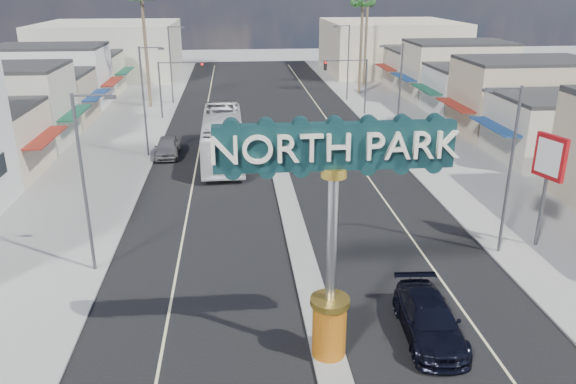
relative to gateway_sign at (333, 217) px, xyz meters
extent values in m
plane|color=gray|center=(0.00, 28.02, -5.93)|extent=(160.00, 160.00, 0.00)
cube|color=black|center=(0.00, 28.02, -5.92)|extent=(20.00, 120.00, 0.01)
cube|color=gray|center=(0.00, 12.02, -5.85)|extent=(1.30, 30.00, 0.16)
cube|color=gray|center=(-14.00, 28.02, -5.87)|extent=(8.00, 120.00, 0.12)
cube|color=gray|center=(14.00, 28.02, -5.87)|extent=(8.00, 120.00, 0.12)
cube|color=beige|center=(-24.00, 41.02, -2.93)|extent=(12.00, 42.00, 6.00)
cube|color=#B7B29E|center=(24.00, 41.02, -2.93)|extent=(12.00, 42.00, 6.00)
cube|color=#B7B29E|center=(-22.00, 73.02, -1.93)|extent=(20.00, 20.00, 8.00)
cube|color=beige|center=(22.00, 73.02, -1.93)|extent=(20.00, 20.00, 8.00)
cylinder|color=#BA5C0E|center=(0.00, 0.02, -4.67)|extent=(1.30, 1.30, 2.20)
cylinder|color=gold|center=(0.00, 0.02, -3.44)|extent=(1.50, 1.50, 0.25)
cylinder|color=#B7B7BC|center=(0.00, 0.02, -0.92)|extent=(0.36, 0.36, 4.80)
cylinder|color=gold|center=(0.00, 0.02, 1.66)|extent=(0.90, 0.90, 0.35)
cube|color=#0E2A2C|center=(0.00, 0.02, 2.58)|extent=(8.20, 0.50, 1.60)
cylinder|color=#47474C|center=(-11.00, 42.02, -2.93)|extent=(0.18, 0.18, 6.00)
cylinder|color=#47474C|center=(-8.50, 42.02, -0.03)|extent=(5.00, 0.12, 0.12)
cube|color=black|center=(-6.50, 42.02, -0.53)|extent=(0.32, 0.32, 1.00)
sphere|color=red|center=(-6.50, 41.84, -0.21)|extent=(0.22, 0.22, 0.22)
cylinder|color=#47474C|center=(11.00, 42.02, -2.93)|extent=(0.18, 0.18, 6.00)
cylinder|color=#47474C|center=(8.50, 42.02, -0.03)|extent=(5.00, 0.12, 0.12)
cube|color=black|center=(6.50, 42.02, -0.53)|extent=(0.32, 0.32, 1.00)
sphere|color=red|center=(6.50, 41.84, -0.21)|extent=(0.22, 0.22, 0.22)
cylinder|color=#47474C|center=(-10.60, 8.02, -1.43)|extent=(0.16, 0.16, 9.00)
cylinder|color=#47474C|center=(-9.70, 8.02, 2.97)|extent=(1.80, 0.10, 0.10)
cube|color=#47474C|center=(-8.90, 8.02, 2.87)|extent=(0.50, 0.22, 0.15)
cylinder|color=#47474C|center=(-10.60, 28.02, -1.43)|extent=(0.16, 0.16, 9.00)
cylinder|color=#47474C|center=(-9.70, 28.02, 2.97)|extent=(1.80, 0.10, 0.10)
cube|color=#47474C|center=(-8.90, 28.02, 2.87)|extent=(0.50, 0.22, 0.15)
cylinder|color=#47474C|center=(-10.60, 50.02, -1.43)|extent=(0.16, 0.16, 9.00)
cylinder|color=#47474C|center=(-9.70, 50.02, 2.97)|extent=(1.80, 0.10, 0.10)
cube|color=#47474C|center=(-8.90, 50.02, 2.87)|extent=(0.50, 0.22, 0.15)
cylinder|color=#47474C|center=(10.60, 8.02, -1.43)|extent=(0.16, 0.16, 9.00)
cylinder|color=#47474C|center=(9.70, 8.02, 2.97)|extent=(1.80, 0.10, 0.10)
cube|color=#47474C|center=(8.90, 8.02, 2.87)|extent=(0.50, 0.22, 0.15)
cylinder|color=#47474C|center=(10.60, 28.02, -1.43)|extent=(0.16, 0.16, 9.00)
cylinder|color=#47474C|center=(9.70, 28.02, 2.97)|extent=(1.80, 0.10, 0.10)
cube|color=#47474C|center=(8.90, 28.02, 2.87)|extent=(0.50, 0.22, 0.15)
cylinder|color=#47474C|center=(10.60, 50.02, -1.43)|extent=(0.16, 0.16, 9.00)
cylinder|color=#47474C|center=(9.70, 50.02, 2.97)|extent=(1.80, 0.10, 0.10)
cube|color=#47474C|center=(8.90, 50.02, 2.87)|extent=(0.50, 0.22, 0.15)
cylinder|color=brown|center=(-13.00, 48.02, 0.07)|extent=(0.36, 0.36, 12.00)
cylinder|color=brown|center=(13.00, 54.02, -0.43)|extent=(0.36, 0.36, 11.00)
cylinder|color=brown|center=(15.00, 60.02, 0.57)|extent=(0.36, 0.36, 13.00)
imported|color=black|center=(4.31, 0.99, -5.14)|extent=(2.54, 5.55, 1.57)
imported|color=slate|center=(-9.00, 28.01, -5.12)|extent=(1.95, 4.77, 1.62)
imported|color=white|center=(9.00, 25.19, -5.21)|extent=(1.66, 4.41, 1.44)
imported|color=white|center=(-4.34, 26.76, -4.06)|extent=(3.31, 13.47, 3.74)
cylinder|color=#47474C|center=(12.97, 8.54, -3.87)|extent=(0.19, 0.19, 3.88)
cube|color=maroon|center=(12.97, 8.54, -0.76)|extent=(0.80, 1.93, 2.33)
cube|color=white|center=(12.84, 8.50, -0.76)|extent=(0.48, 1.49, 1.84)
camera|label=1|loc=(-3.33, -17.97, 7.74)|focal=35.00mm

